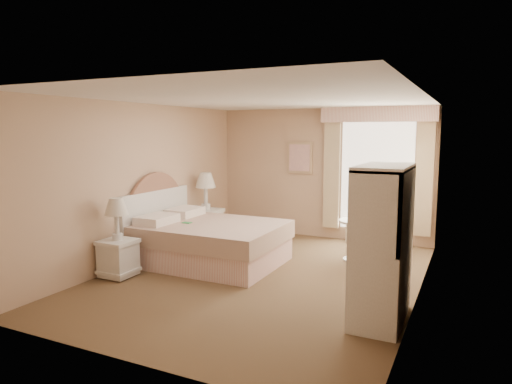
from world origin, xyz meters
The scene contains 9 objects.
room centered at (0.00, 0.00, 1.25)m, with size 4.21×5.51×2.51m.
window centered at (1.05, 2.65, 1.34)m, with size 2.05×0.22×2.51m.
framed_art centered at (-0.45, 2.71, 1.55)m, with size 0.52×0.04×0.62m.
bed centered at (-1.12, 0.25, 0.36)m, with size 2.16×1.70×1.50m.
nightstand_near centered at (-1.84, -0.91, 0.42)m, with size 0.46×0.46×1.12m.
nightstand_far centered at (-1.84, 1.45, 0.48)m, with size 0.53×0.53×1.28m.
round_table centered at (1.04, 1.40, 0.44)m, with size 0.62×0.62×0.66m.
cafe_chair centered at (1.35, 2.32, 0.55)m, with size 0.46×0.46×0.94m.
armoire centered at (1.81, -0.83, 0.71)m, with size 0.51×1.03×1.71m.
Camera 1 is at (2.65, -5.74, 2.05)m, focal length 32.00 mm.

